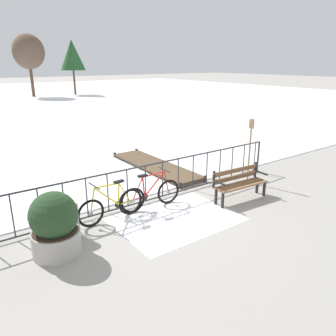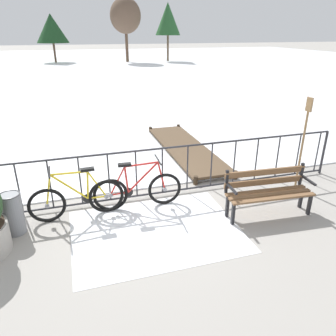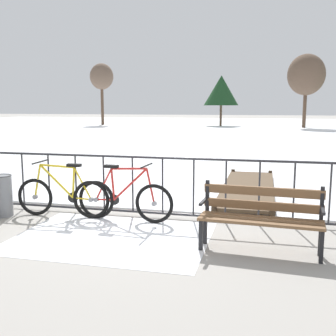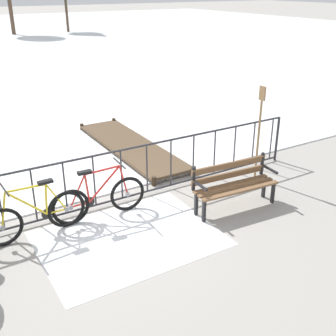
% 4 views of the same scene
% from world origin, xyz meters
% --- Properties ---
extents(ground_plane, '(160.00, 160.00, 0.00)m').
position_xyz_m(ground_plane, '(0.00, 0.00, 0.00)').
color(ground_plane, '#9E9991').
extents(snow_patch, '(2.84, 2.13, 0.01)m').
position_xyz_m(snow_patch, '(0.07, -1.20, 0.00)').
color(snow_patch, white).
rests_on(snow_patch, ground).
extents(railing_fence, '(9.06, 0.06, 1.07)m').
position_xyz_m(railing_fence, '(0.00, 0.00, 0.56)').
color(railing_fence, '#2D2D33').
rests_on(railing_fence, ground).
extents(bicycle_near_railing, '(1.71, 0.52, 0.97)m').
position_xyz_m(bicycle_near_railing, '(-1.17, -0.34, 0.37)').
color(bicycle_near_railing, black).
rests_on(bicycle_near_railing, ground).
extents(bicycle_second, '(1.71, 0.52, 0.97)m').
position_xyz_m(bicycle_second, '(-0.04, -0.32, 0.37)').
color(bicycle_second, black).
rests_on(bicycle_second, ground).
extents(park_bench, '(1.63, 0.59, 0.89)m').
position_xyz_m(park_bench, '(2.21, -1.23, 0.51)').
color(park_bench, brown).
rests_on(park_bench, ground).
extents(planter_with_shrub, '(0.93, 0.93, 1.28)m').
position_xyz_m(planter_with_shrub, '(-2.69, -1.00, 0.62)').
color(planter_with_shrub, '#ADA8A0').
rests_on(planter_with_shrub, ground).
extents(trash_bin, '(0.35, 0.35, 0.73)m').
position_xyz_m(trash_bin, '(-2.23, -0.54, 0.37)').
color(trash_bin, gray).
rests_on(trash_bin, ground).
extents(oar_upright, '(0.04, 0.16, 1.98)m').
position_xyz_m(oar_upright, '(3.43, -0.50, 1.14)').
color(oar_upright, '#937047').
rests_on(oar_upright, ground).
extents(wooden_dock, '(1.10, 4.25, 0.20)m').
position_xyz_m(wooden_dock, '(1.89, 2.37, 0.12)').
color(wooden_dock, brown).
rests_on(wooden_dock, ground).
extents(tree_west_mid, '(2.70, 2.70, 5.93)m').
position_xyz_m(tree_west_mid, '(9.94, 30.45, 4.29)').
color(tree_west_mid, brown).
rests_on(tree_west_mid, ground).
extents(tree_centre, '(3.20, 3.20, 6.34)m').
position_xyz_m(tree_centre, '(5.45, 30.82, 4.56)').
color(tree_centre, brown).
rests_on(tree_centre, ground).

